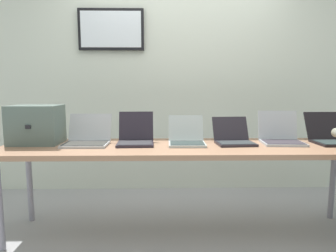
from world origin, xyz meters
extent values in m
cube|color=#9A9B9E|center=(0.00, 0.00, -0.02)|extent=(8.00, 8.00, 0.04)
cube|color=silver|center=(0.00, 1.13, 1.29)|extent=(8.00, 0.06, 2.58)
cube|color=black|center=(-0.77, 1.08, 1.89)|extent=(0.74, 0.05, 0.46)
cube|color=white|center=(-0.77, 1.06, 1.89)|extent=(0.68, 0.02, 0.40)
cube|color=#966C51|center=(0.00, 0.00, 0.74)|extent=(3.03, 0.70, 0.04)
cylinder|color=gray|center=(-1.41, 0.25, 0.36)|extent=(0.05, 0.05, 0.72)
cylinder|color=gray|center=(1.41, 0.25, 0.36)|extent=(0.05, 0.05, 0.72)
cube|color=#51625B|center=(-1.26, 0.11, 0.92)|extent=(0.41, 0.30, 0.33)
cube|color=black|center=(-1.26, -0.04, 0.92)|extent=(0.04, 0.01, 0.03)
cube|color=#AEB1B5|center=(-0.82, 0.01, 0.77)|extent=(0.37, 0.25, 0.02)
cube|color=#2F2F2B|center=(-0.82, 0.00, 0.78)|extent=(0.34, 0.20, 0.00)
cube|color=#AEB1B5|center=(-0.82, 0.18, 0.89)|extent=(0.37, 0.10, 0.23)
cube|color=#3A4B72|center=(-0.82, 0.18, 0.89)|extent=(0.34, 0.08, 0.20)
cube|color=#25202A|center=(-0.41, 0.03, 0.77)|extent=(0.31, 0.27, 0.02)
cube|color=#2C2B30|center=(-0.41, 0.02, 0.78)|extent=(0.28, 0.22, 0.00)
cube|color=#25202A|center=(-0.42, 0.20, 0.90)|extent=(0.30, 0.09, 0.25)
cube|color=navy|center=(-0.42, 0.20, 0.90)|extent=(0.28, 0.08, 0.22)
cube|color=#ADB7B5|center=(0.02, 0.01, 0.77)|extent=(0.31, 0.24, 0.02)
cube|color=#263130|center=(0.02, 0.00, 0.78)|extent=(0.28, 0.19, 0.00)
cube|color=#ADB7B5|center=(0.02, 0.18, 0.88)|extent=(0.31, 0.11, 0.21)
cube|color=navy|center=(0.02, 0.18, 0.88)|extent=(0.28, 0.09, 0.19)
cube|color=#262129|center=(0.43, 0.03, 0.77)|extent=(0.33, 0.24, 0.02)
cube|color=#2B3033|center=(0.43, 0.02, 0.78)|extent=(0.30, 0.19, 0.00)
cube|color=#262129|center=(0.42, 0.18, 0.87)|extent=(0.32, 0.13, 0.20)
cube|color=black|center=(0.42, 0.19, 0.87)|extent=(0.29, 0.11, 0.17)
cube|color=#ABB1B9|center=(0.83, 0.05, 0.77)|extent=(0.36, 0.29, 0.02)
cube|color=#342F37|center=(0.83, 0.04, 0.78)|extent=(0.33, 0.23, 0.00)
cube|color=#ABB1B9|center=(0.85, 0.21, 0.90)|extent=(0.34, 0.09, 0.25)
cube|color=white|center=(0.85, 0.21, 0.90)|extent=(0.31, 0.08, 0.22)
cube|color=black|center=(1.28, 0.03, 0.77)|extent=(0.34, 0.27, 0.02)
cube|color=black|center=(1.28, 0.22, 0.89)|extent=(0.34, 0.13, 0.24)
cube|color=#2E643F|center=(1.28, 0.23, 0.89)|extent=(0.31, 0.11, 0.21)
camera|label=1|loc=(-0.19, -2.34, 1.23)|focal=30.80mm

